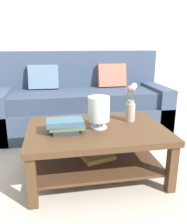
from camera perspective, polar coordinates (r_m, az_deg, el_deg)
name	(u,v)px	position (r m, az deg, el deg)	size (l,w,h in m)	color
ground_plane	(95,155)	(2.58, 0.30, -10.42)	(10.00, 10.00, 0.00)	#B7B2A8
back_wall	(76,31)	(3.94, -4.34, 19.10)	(6.40, 0.12, 2.70)	beige
couch	(82,103)	(3.25, -2.80, 2.12)	(2.26, 0.90, 1.06)	#384760
coffee_table	(97,141)	(2.10, 0.75, -7.04)	(1.20, 0.83, 0.46)	#4C331E
book_stack_main	(66,125)	(1.95, -6.82, -3.26)	(0.31, 0.20, 0.11)	#2D333D
glass_hurricane_vase	(99,110)	(2.00, 1.31, 0.57)	(0.19, 0.19, 0.28)	silver
flower_pitcher	(131,105)	(2.21, 9.05, 1.81)	(0.10, 0.11, 0.36)	#9E998E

